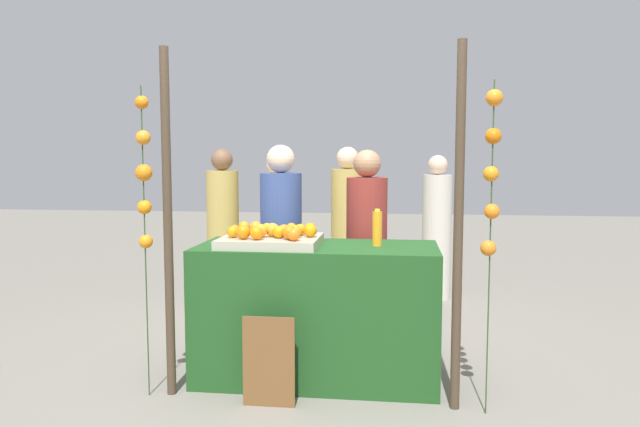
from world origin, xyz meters
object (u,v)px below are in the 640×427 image
orange_1 (291,228)px  vendor_right (366,258)px  juice_bottle (377,228)px  orange_0 (300,230)px  vendor_left (281,255)px  stall_counter (317,312)px  chalkboard_sign (269,362)px

orange_1 → vendor_right: bearing=43.0°
orange_1 → juice_bottle: bearing=-11.0°
orange_0 → vendor_left: 0.64m
stall_counter → orange_1: bearing=144.2°
stall_counter → juice_bottle: size_ratio=6.48×
juice_bottle → vendor_right: 0.66m
orange_0 → vendor_right: 0.77m
vendor_right → orange_1: bearing=-137.0°
orange_1 → chalkboard_sign: 0.98m
chalkboard_sign → vendor_right: size_ratio=0.36×
orange_1 → chalkboard_sign: bearing=-92.4°
stall_counter → vendor_right: (0.30, 0.61, 0.27)m
orange_1 → vendor_right: 0.74m
orange_0 → vendor_left: vendor_left is taller
orange_1 → vendor_left: vendor_left is taller
orange_1 → juice_bottle: 0.61m
orange_0 → juice_bottle: juice_bottle is taller
orange_1 → juice_bottle: juice_bottle is taller
orange_1 → chalkboard_sign: size_ratio=0.13×
chalkboard_sign → vendor_left: size_ratio=0.35×
chalkboard_sign → vendor_left: 1.18m
orange_0 → orange_1: (-0.08, 0.10, -0.00)m
stall_counter → orange_0: 0.57m
stall_counter → chalkboard_sign: bearing=-114.2°
chalkboard_sign → vendor_right: (0.53, 1.11, 0.45)m
orange_0 → vendor_right: vendor_right is taller
chalkboard_sign → orange_1: bearing=87.6°
orange_0 → vendor_left: bearing=113.7°
vendor_right → juice_bottle: bearing=-80.6°
stall_counter → orange_1: (-0.20, 0.14, 0.55)m
chalkboard_sign → vendor_left: (-0.13, 1.08, 0.47)m
juice_bottle → chalkboard_sign: juice_bottle is taller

